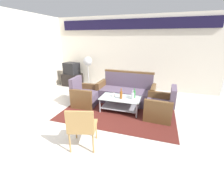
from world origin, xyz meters
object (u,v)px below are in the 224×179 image
Objects in this scene: bottle_brown at (121,95)px; cup at (114,95)px; tv_stand at (72,80)px; armchair_left at (85,96)px; bottle_clear at (133,96)px; television at (71,68)px; couch at (126,92)px; bottle_green at (134,94)px; pedestal_fan at (88,63)px; wicker_chair at (82,125)px; coffee_table at (120,102)px; armchair_right at (160,107)px.

bottle_brown reaches higher than cup.
tv_stand is (-2.65, 1.82, -0.26)m from bottle_brown.
bottle_brown is at bearing 79.98° from armchair_left.
television is (-2.96, 1.76, 0.26)m from bottle_clear.
bottle_green is (0.36, -0.60, 0.20)m from couch.
wicker_chair is at bearing -65.62° from pedestal_fan.
television is (-2.62, 1.05, 0.44)m from couch.
bottle_brown reaches higher than tv_stand.
bottle_brown is at bearing -151.56° from bottle_green.
pedestal_fan reaches higher than bottle_green.
armchair_left reaches higher than tv_stand.
cup is at bearing -170.29° from bottle_green.
coffee_table is 11.00× the size of cup.
armchair_left is 1.52m from bottle_clear.
couch reaches higher than armchair_left.
coffee_table is at bearing -6.29° from cup.
television is 0.80m from pedestal_fan.
armchair_left is 0.97m from cup.
tv_stand is 1.07m from pedestal_fan.
pedestal_fan is (0.76, 0.05, 0.75)m from tv_stand.
wicker_chair reaches higher than tv_stand.
bottle_clear reaches higher than cup.
couch reaches higher than bottle_green.
armchair_left reaches higher than wicker_chair.
bottle_clear is at bearing 117.18° from couch.
pedestal_fan is at bearing 140.65° from bottle_clear.
couch is 18.22× the size of cup.
armchair_left is 1.06× the size of tv_stand.
bottle_brown is 1.15× the size of bottle_clear.
couch is at bearing 73.18° from cup.
tv_stand is at bearing 90.00° from television.
bottle_clear is 2.50× the size of cup.
armchair_left is 1.01× the size of wicker_chair.
bottle_brown is 0.36× the size of tv_stand.
pedestal_fan is 1.51× the size of wicker_chair.
armchair_right is 0.76m from bottle_green.
television is at bearing -141.52° from armchair_left.
television reaches higher than bottle_green.
television reaches higher than cup.
cup is at bearing 161.29° from bottle_brown.
cup is (0.95, -0.07, 0.17)m from armchair_left.
television is at bearing 151.10° from bottle_green.
television reaches higher than coffee_table.
bottle_green is 0.34× the size of tv_stand.
pedestal_fan reaches higher than tv_stand.
bottle_green is 2.69× the size of cup.
bottle_green is at bearing 80.16° from armchair_right.
cup is at bearing 178.15° from bottle_clear.
wicker_chair is (-0.26, -1.70, 0.22)m from coffee_table.
armchair_left is 0.67× the size of pedestal_fan.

